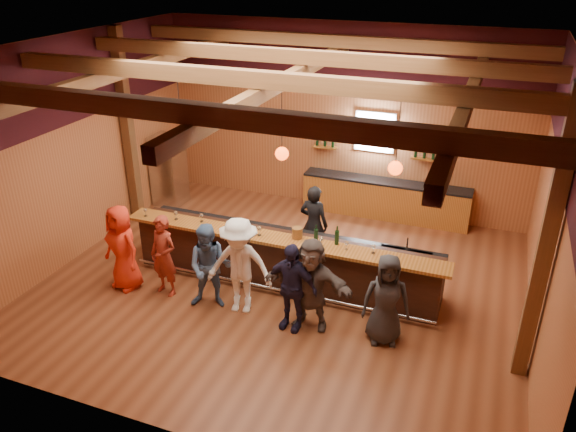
% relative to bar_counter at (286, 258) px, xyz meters
% --- Properties ---
extents(room, '(9.04, 9.00, 4.52)m').
position_rel_bar_counter_xyz_m(room, '(-0.02, -0.09, 2.69)').
color(room, brown).
rests_on(room, ground).
extents(bar_counter, '(6.30, 1.07, 1.11)m').
position_rel_bar_counter_xyz_m(bar_counter, '(0.00, 0.00, 0.00)').
color(bar_counter, black).
rests_on(bar_counter, ground).
extents(back_bar_cabinet, '(4.00, 0.52, 0.95)m').
position_rel_bar_counter_xyz_m(back_bar_cabinet, '(1.18, 3.57, -0.05)').
color(back_bar_cabinet, brown).
rests_on(back_bar_cabinet, ground).
extents(window, '(0.95, 0.09, 0.95)m').
position_rel_bar_counter_xyz_m(window, '(0.78, 3.80, 1.53)').
color(window, silver).
rests_on(window, room).
extents(framed_pictures, '(5.35, 0.05, 0.45)m').
position_rel_bar_counter_xyz_m(framed_pictures, '(1.65, 3.79, 1.58)').
color(framed_pictures, black).
rests_on(framed_pictures, room).
extents(wine_shelves, '(3.00, 0.18, 0.30)m').
position_rel_bar_counter_xyz_m(wine_shelves, '(0.78, 3.73, 1.10)').
color(wine_shelves, brown).
rests_on(wine_shelves, room).
extents(pendant_lights, '(4.24, 0.24, 1.37)m').
position_rel_bar_counter_xyz_m(pendant_lights, '(-0.02, -0.15, 2.19)').
color(pendant_lights, black).
rests_on(pendant_lights, room).
extents(stainless_fridge, '(0.70, 0.70, 1.80)m').
position_rel_bar_counter_xyz_m(stainless_fridge, '(-4.12, 2.45, 0.38)').
color(stainless_fridge, silver).
rests_on(stainless_fridge, ground).
extents(customer_orange, '(0.95, 0.74, 1.70)m').
position_rel_bar_counter_xyz_m(customer_orange, '(-2.82, -1.29, 0.33)').
color(customer_orange, red).
rests_on(customer_orange, ground).
extents(customer_redvest, '(0.65, 0.49, 1.60)m').
position_rel_bar_counter_xyz_m(customer_redvest, '(-1.97, -1.20, 0.28)').
color(customer_redvest, maroon).
rests_on(customer_redvest, ground).
extents(customer_denim, '(0.93, 0.81, 1.63)m').
position_rel_bar_counter_xyz_m(customer_denim, '(-0.97, -1.27, 0.30)').
color(customer_denim, '#4A6894').
rests_on(customer_denim, ground).
extents(customer_white, '(1.27, 0.85, 1.83)m').
position_rel_bar_counter_xyz_m(customer_white, '(-0.41, -1.21, 0.39)').
color(customer_white, white).
rests_on(customer_white, ground).
extents(customer_navy, '(0.99, 0.51, 1.62)m').
position_rel_bar_counter_xyz_m(customer_navy, '(0.61, -1.35, 0.29)').
color(customer_navy, '#1F1C39').
rests_on(customer_navy, ground).
extents(customer_brown, '(1.58, 0.56, 1.68)m').
position_rel_bar_counter_xyz_m(customer_brown, '(0.91, -1.19, 0.32)').
color(customer_brown, '#534742').
rests_on(customer_brown, ground).
extents(customer_dark, '(0.90, 0.71, 1.61)m').
position_rel_bar_counter_xyz_m(customer_dark, '(2.19, -1.15, 0.28)').
color(customer_dark, '#262628').
rests_on(customer_dark, ground).
extents(bartender, '(0.66, 0.47, 1.69)m').
position_rel_bar_counter_xyz_m(bartender, '(0.24, 0.96, 0.32)').
color(bartender, black).
rests_on(bartender, ground).
extents(ice_bucket, '(0.19, 0.19, 0.21)m').
position_rel_bar_counter_xyz_m(ice_bucket, '(0.30, -0.20, 0.69)').
color(ice_bucket, brown).
rests_on(ice_bucket, bar_counter).
extents(bottle_a, '(0.08, 0.08, 0.35)m').
position_rel_bar_counter_xyz_m(bottle_a, '(0.67, -0.23, 0.72)').
color(bottle_a, black).
rests_on(bottle_a, bar_counter).
extents(bottle_b, '(0.08, 0.08, 0.36)m').
position_rel_bar_counter_xyz_m(bottle_b, '(1.05, -0.17, 0.73)').
color(bottle_b, black).
rests_on(bottle_b, bar_counter).
extents(glass_a, '(0.08, 0.08, 0.17)m').
position_rel_bar_counter_xyz_m(glass_a, '(-2.86, -0.40, 0.71)').
color(glass_a, silver).
rests_on(glass_a, bar_counter).
extents(glass_b, '(0.08, 0.08, 0.18)m').
position_rel_bar_counter_xyz_m(glass_b, '(-2.21, -0.32, 0.72)').
color(glass_b, silver).
rests_on(glass_b, bar_counter).
extents(glass_c, '(0.08, 0.08, 0.17)m').
position_rel_bar_counter_xyz_m(glass_c, '(-1.68, -0.23, 0.71)').
color(glass_c, silver).
rests_on(glass_c, bar_counter).
extents(glass_d, '(0.08, 0.08, 0.17)m').
position_rel_bar_counter_xyz_m(glass_d, '(-0.89, -0.32, 0.71)').
color(glass_d, silver).
rests_on(glass_d, bar_counter).
extents(glass_e, '(0.08, 0.08, 0.19)m').
position_rel_bar_counter_xyz_m(glass_e, '(-0.40, -0.36, 0.72)').
color(glass_e, silver).
rests_on(glass_e, bar_counter).
extents(glass_f, '(0.08, 0.08, 0.18)m').
position_rel_bar_counter_xyz_m(glass_f, '(0.81, -0.33, 0.72)').
color(glass_f, silver).
rests_on(glass_f, bar_counter).
extents(glass_g, '(0.08, 0.08, 0.17)m').
position_rel_bar_counter_xyz_m(glass_g, '(1.27, -0.30, 0.71)').
color(glass_g, silver).
rests_on(glass_g, bar_counter).
extents(glass_h, '(0.08, 0.08, 0.17)m').
position_rel_bar_counter_xyz_m(glass_h, '(1.75, -0.26, 0.71)').
color(glass_h, silver).
rests_on(glass_h, bar_counter).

